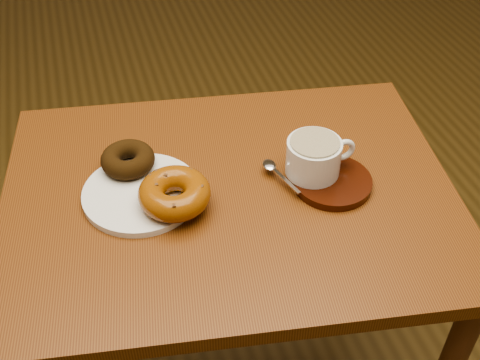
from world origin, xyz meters
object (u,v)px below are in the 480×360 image
object	(u,v)px
cafe_table	(230,236)
saucer	(332,182)
donut_plate	(141,193)
coffee_cup	(314,156)

from	to	relation	value
cafe_table	saucer	xyz separation A→B (m)	(0.18, -0.04, 0.13)
donut_plate	cafe_table	bearing A→B (deg)	-11.20
cafe_table	coffee_cup	world-z (taller)	coffee_cup
saucer	coffee_cup	world-z (taller)	coffee_cup
donut_plate	saucer	size ratio (longest dim) A/B	1.47
cafe_table	donut_plate	xyz separation A→B (m)	(-0.15, 0.03, 0.13)
cafe_table	saucer	bearing A→B (deg)	-3.44
donut_plate	saucer	xyz separation A→B (m)	(0.34, -0.07, 0.00)
saucer	coffee_cup	distance (m)	0.06
cafe_table	saucer	distance (m)	0.23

